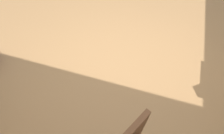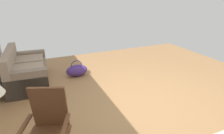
# 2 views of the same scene
# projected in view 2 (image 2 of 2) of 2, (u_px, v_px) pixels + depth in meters

# --- Properties ---
(ground_plane) EXTENTS (7.44, 7.44, 0.00)m
(ground_plane) POSITION_uv_depth(u_px,v_px,m) (141.00, 107.00, 3.70)
(ground_plane) COLOR #9E7247
(couch) EXTENTS (1.65, 0.95, 0.85)m
(couch) POSITION_uv_depth(u_px,v_px,m) (27.00, 72.00, 4.56)
(couch) COLOR #7D6C5C
(couch) RESTS_ON ground
(rocking_chair) EXTENTS (0.88, 0.72, 1.05)m
(rocking_chair) POSITION_uv_depth(u_px,v_px,m) (49.00, 131.00, 2.34)
(rocking_chair) COLOR brown
(rocking_chair) RESTS_ON ground
(duffel_bag) EXTENTS (0.33, 0.56, 0.43)m
(duffel_bag) POSITION_uv_depth(u_px,v_px,m) (77.00, 70.00, 5.03)
(duffel_bag) COLOR #472D7A
(duffel_bag) RESTS_ON ground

